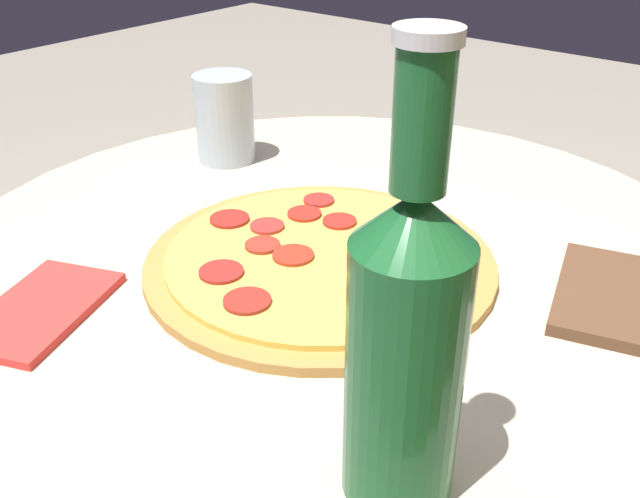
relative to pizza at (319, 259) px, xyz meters
name	(u,v)px	position (x,y,z in m)	size (l,w,h in m)	color
table	(334,390)	(-0.05, -0.01, -0.21)	(0.84, 0.84, 0.76)	#B2A893
pizza	(319,259)	(0.00, 0.00, 0.00)	(0.35, 0.35, 0.02)	#B77F3D
beer_bottle	(406,341)	(0.19, 0.22, 0.11)	(0.07, 0.07, 0.29)	#195628
drinking_glass	(225,118)	(-0.14, -0.28, 0.05)	(0.08, 0.08, 0.11)	#ADBCC6
napkin	(40,310)	(0.22, -0.14, 0.00)	(0.17, 0.14, 0.01)	red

